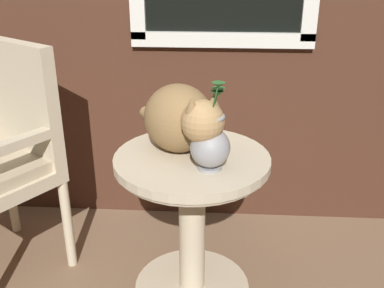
# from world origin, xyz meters

# --- Properties ---
(wicker_side_table) EXTENTS (0.60, 0.60, 0.64)m
(wicker_side_table) POSITION_xyz_m (0.20, 0.08, 0.43)
(wicker_side_table) COLOR beige
(wicker_side_table) RESTS_ON ground_plane
(cat) EXTENTS (0.39, 0.52, 0.27)m
(cat) POSITION_xyz_m (0.15, 0.12, 0.78)
(cat) COLOR olive
(cat) RESTS_ON wicker_side_table
(pewter_vase_with_ivy) EXTENTS (0.14, 0.14, 0.33)m
(pewter_vase_with_ivy) POSITION_xyz_m (0.27, -0.02, 0.75)
(pewter_vase_with_ivy) COLOR #99999E
(pewter_vase_with_ivy) RESTS_ON wicker_side_table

